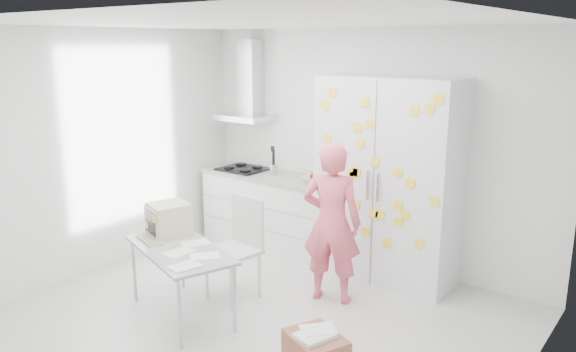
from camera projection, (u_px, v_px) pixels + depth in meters
The scene contains 9 objects.
floor at pixel (256, 322), 5.24m from camera, with size 4.50×4.00×0.02m, color silver.
walls at pixel (302, 167), 5.48m from camera, with size 4.52×4.01×2.70m.
ceiling at pixel (252, 22), 4.61m from camera, with size 4.50×4.00×0.02m, color white.
counter_run at pixel (270, 209), 7.15m from camera, with size 1.84×0.63×1.28m.
range_hood at pixel (249, 89), 7.18m from camera, with size 0.70×0.48×1.01m.
tall_cabinet at pixel (388, 180), 6.02m from camera, with size 1.50×0.68×2.20m.
person at pixel (332, 223), 5.51m from camera, with size 0.59×0.39×1.62m, color #E5596B.
desk at pixel (172, 232), 5.42m from camera, with size 1.39×1.00×1.00m.
chair at pixel (239, 242), 5.65m from camera, with size 0.51×0.51×1.03m.
Camera 1 is at (3.12, -3.63, 2.55)m, focal length 35.00 mm.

